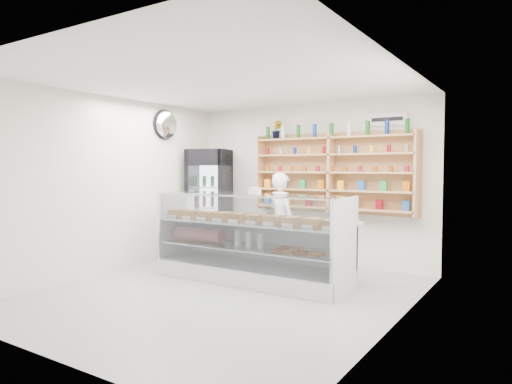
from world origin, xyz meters
The scene contains 8 objects.
room centered at (0.00, 0.00, 1.40)m, with size 5.00×5.00×5.00m.
display_counter centered at (-0.08, 0.77, 0.36)m, with size 2.98×0.89×1.30m.
shop_worker centered at (-0.17, 1.82, 0.80)m, with size 0.58×0.38×1.60m, color white.
drinks_cooler centered at (-1.85, 2.00, 1.02)m, with size 0.92×0.91×2.03m.
wall_shelving centered at (0.50, 2.34, 1.59)m, with size 2.84×0.28×1.33m.
potted_plant centered at (-0.56, 2.34, 2.36)m, with size 0.18×0.15×0.33m, color #1E6626.
security_mirror centered at (-2.17, 1.20, 2.45)m, with size 0.15×0.50×0.50m, color silver.
wall_sign centered at (1.40, 2.47, 2.45)m, with size 0.62×0.03×0.20m, color white.
Camera 1 is at (3.59, -4.82, 1.67)m, focal length 32.00 mm.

